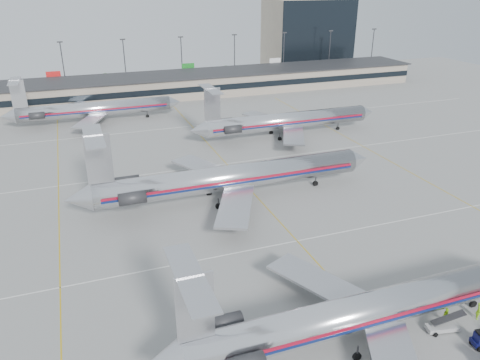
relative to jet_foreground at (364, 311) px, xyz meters
name	(u,v)px	position (x,y,z in m)	size (l,w,h in m)	color
ground	(336,283)	(2.39, 8.70, -3.33)	(260.00, 260.00, 0.00)	gray
apron_markings	(297,241)	(2.39, 18.70, -3.32)	(160.00, 0.15, 0.02)	silver
terminal	(164,86)	(2.39, 106.68, -0.17)	(162.00, 17.00, 6.25)	gray
light_mast_row	(154,60)	(2.39, 120.70, 5.25)	(163.60, 0.40, 15.28)	#38383D
distant_building	(307,34)	(64.39, 136.70, 9.17)	(30.00, 20.00, 25.00)	tan
jet_foreground	(364,311)	(0.00, 0.00, 0.00)	(43.83, 25.81, 11.47)	silver
jet_second_row	(226,178)	(-2.49, 34.01, 0.44)	(49.66, 29.24, 13.00)	silver
jet_third_row	(284,121)	(19.65, 60.27, 0.18)	(44.18, 27.18, 12.08)	silver
jet_back_row	(92,109)	(-19.28, 85.73, 0.00)	(41.98, 25.82, 11.48)	silver
belt_loader	(443,326)	(8.33, -1.87, -2.79)	(3.94, 1.80, 2.02)	#989898
ramp_worker_near	(479,311)	(13.02, -1.64, -2.35)	(0.71, 0.47, 1.95)	#89D414
ramp_worker_far	(447,316)	(9.48, -1.00, -2.48)	(0.82, 0.64, 1.69)	#97DC14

